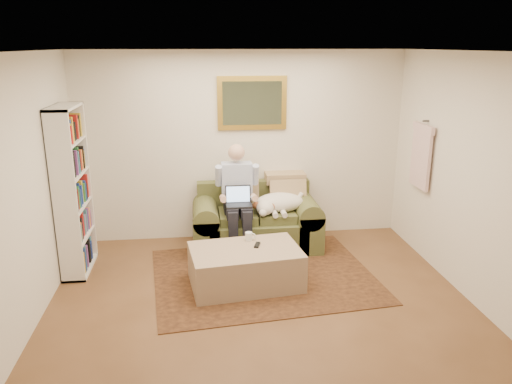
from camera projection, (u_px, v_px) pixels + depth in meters
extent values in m
cube|color=brown|center=(267.00, 327.00, 4.89)|extent=(4.50, 5.00, 0.01)
cube|color=white|center=(269.00, 52.00, 4.15)|extent=(4.50, 5.00, 0.01)
cube|color=white|center=(242.00, 147.00, 6.90)|extent=(4.50, 0.01, 2.60)
cube|color=white|center=(7.00, 210.00, 4.26)|extent=(0.01, 5.00, 2.60)
cube|color=white|center=(500.00, 192.00, 4.78)|extent=(0.01, 5.00, 2.60)
cube|color=black|center=(263.00, 275.00, 5.98)|extent=(2.75, 2.29, 0.01)
cube|color=brown|center=(256.00, 233.00, 6.75)|extent=(1.29, 0.82, 0.42)
cube|color=brown|center=(253.00, 195.00, 6.97)|extent=(1.56, 0.18, 0.43)
cube|color=brown|center=(206.00, 232.00, 6.66)|extent=(0.34, 0.82, 0.86)
cube|color=brown|center=(305.00, 227.00, 6.81)|extent=(0.34, 0.82, 0.86)
cube|color=brown|center=(238.00, 216.00, 6.60)|extent=(0.49, 0.56, 0.12)
cube|color=brown|center=(276.00, 215.00, 6.66)|extent=(0.49, 0.56, 0.12)
cube|color=black|center=(239.00, 205.00, 6.36)|extent=(0.33, 0.23, 0.02)
cube|color=black|center=(238.00, 194.00, 6.43)|extent=(0.33, 0.06, 0.23)
cube|color=#99BFF2|center=(238.00, 194.00, 6.43)|extent=(0.30, 0.05, 0.20)
cube|color=tan|center=(245.00, 267.00, 5.68)|extent=(1.31, 0.92, 0.45)
cylinder|color=white|center=(249.00, 236.00, 5.85)|extent=(0.08, 0.08, 0.10)
cube|color=black|center=(257.00, 245.00, 5.71)|extent=(0.09, 0.16, 0.02)
cube|color=gold|center=(252.00, 103.00, 6.72)|extent=(0.94, 0.04, 0.72)
cube|color=gray|center=(252.00, 103.00, 6.70)|extent=(0.80, 0.01, 0.58)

